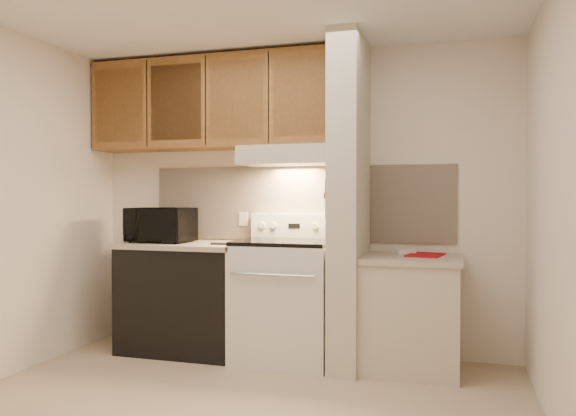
% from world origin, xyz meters
% --- Properties ---
extents(floor, '(3.60, 3.60, 0.00)m').
position_xyz_m(floor, '(0.00, 0.00, 0.00)').
color(floor, tan).
rests_on(floor, ground).
extents(wall_back, '(3.60, 2.50, 0.02)m').
position_xyz_m(wall_back, '(0.00, 1.50, 1.25)').
color(wall_back, '#F3E3CF').
rests_on(wall_back, floor).
extents(wall_right, '(0.02, 3.00, 2.50)m').
position_xyz_m(wall_right, '(1.80, 0.00, 1.25)').
color(wall_right, '#F3E3CF').
rests_on(wall_right, floor).
extents(backsplash, '(2.60, 0.02, 0.63)m').
position_xyz_m(backsplash, '(0.00, 1.49, 1.24)').
color(backsplash, beige).
rests_on(backsplash, wall_back).
extents(range_body, '(0.76, 0.65, 0.92)m').
position_xyz_m(range_body, '(0.00, 1.16, 0.46)').
color(range_body, silver).
rests_on(range_body, floor).
extents(oven_window, '(0.50, 0.01, 0.30)m').
position_xyz_m(oven_window, '(0.00, 0.84, 0.50)').
color(oven_window, black).
rests_on(oven_window, range_body).
extents(oven_handle, '(0.65, 0.02, 0.02)m').
position_xyz_m(oven_handle, '(0.00, 0.80, 0.72)').
color(oven_handle, silver).
rests_on(oven_handle, range_body).
extents(cooktop, '(0.74, 0.64, 0.03)m').
position_xyz_m(cooktop, '(0.00, 1.16, 0.94)').
color(cooktop, black).
rests_on(cooktop, range_body).
extents(range_backguard, '(0.76, 0.08, 0.20)m').
position_xyz_m(range_backguard, '(0.00, 1.44, 1.05)').
color(range_backguard, silver).
rests_on(range_backguard, range_body).
extents(range_display, '(0.10, 0.01, 0.04)m').
position_xyz_m(range_display, '(0.00, 1.40, 1.05)').
color(range_display, black).
rests_on(range_display, range_backguard).
extents(range_knob_left_outer, '(0.05, 0.02, 0.05)m').
position_xyz_m(range_knob_left_outer, '(-0.28, 1.40, 1.05)').
color(range_knob_left_outer, silver).
rests_on(range_knob_left_outer, range_backguard).
extents(range_knob_left_inner, '(0.05, 0.02, 0.05)m').
position_xyz_m(range_knob_left_inner, '(-0.18, 1.40, 1.05)').
color(range_knob_left_inner, silver).
rests_on(range_knob_left_inner, range_backguard).
extents(range_knob_right_inner, '(0.05, 0.02, 0.05)m').
position_xyz_m(range_knob_right_inner, '(0.18, 1.40, 1.05)').
color(range_knob_right_inner, silver).
rests_on(range_knob_right_inner, range_backguard).
extents(range_knob_right_outer, '(0.05, 0.02, 0.05)m').
position_xyz_m(range_knob_right_outer, '(0.28, 1.40, 1.05)').
color(range_knob_right_outer, silver).
rests_on(range_knob_right_outer, range_backguard).
extents(dishwasher_front, '(1.00, 0.63, 0.87)m').
position_xyz_m(dishwasher_front, '(-0.88, 1.17, 0.43)').
color(dishwasher_front, black).
rests_on(dishwasher_front, floor).
extents(left_countertop, '(1.04, 0.67, 0.04)m').
position_xyz_m(left_countertop, '(-0.88, 1.17, 0.89)').
color(left_countertop, '#BAA891').
rests_on(left_countertop, dishwasher_front).
extents(spoon_rest, '(0.22, 0.08, 0.01)m').
position_xyz_m(spoon_rest, '(-0.48, 1.05, 0.92)').
color(spoon_rest, black).
rests_on(spoon_rest, left_countertop).
extents(teal_jar, '(0.12, 0.12, 0.10)m').
position_xyz_m(teal_jar, '(-1.23, 1.39, 0.96)').
color(teal_jar, '#326E63').
rests_on(teal_jar, left_countertop).
extents(outlet, '(0.08, 0.01, 0.12)m').
position_xyz_m(outlet, '(-0.48, 1.48, 1.10)').
color(outlet, beige).
rests_on(outlet, backsplash).
extents(microwave, '(0.53, 0.36, 0.29)m').
position_xyz_m(microwave, '(-1.10, 1.15, 1.05)').
color(microwave, black).
rests_on(microwave, left_countertop).
extents(partition_pillar, '(0.22, 0.70, 2.50)m').
position_xyz_m(partition_pillar, '(0.51, 1.15, 1.25)').
color(partition_pillar, beige).
rests_on(partition_pillar, floor).
extents(pillar_trim, '(0.01, 0.70, 0.04)m').
position_xyz_m(pillar_trim, '(0.39, 1.15, 1.30)').
color(pillar_trim, brown).
rests_on(pillar_trim, partition_pillar).
extents(knife_strip, '(0.02, 0.42, 0.04)m').
position_xyz_m(knife_strip, '(0.39, 1.10, 1.32)').
color(knife_strip, black).
rests_on(knife_strip, partition_pillar).
extents(knife_blade_a, '(0.01, 0.03, 0.16)m').
position_xyz_m(knife_blade_a, '(0.38, 0.93, 1.22)').
color(knife_blade_a, silver).
rests_on(knife_blade_a, knife_strip).
extents(knife_handle_a, '(0.02, 0.02, 0.10)m').
position_xyz_m(knife_handle_a, '(0.38, 0.94, 1.37)').
color(knife_handle_a, black).
rests_on(knife_handle_a, knife_strip).
extents(knife_blade_b, '(0.01, 0.04, 0.18)m').
position_xyz_m(knife_blade_b, '(0.38, 1.03, 1.21)').
color(knife_blade_b, silver).
rests_on(knife_blade_b, knife_strip).
extents(knife_handle_b, '(0.02, 0.02, 0.10)m').
position_xyz_m(knife_handle_b, '(0.38, 1.02, 1.37)').
color(knife_handle_b, black).
rests_on(knife_handle_b, knife_strip).
extents(knife_blade_c, '(0.01, 0.04, 0.20)m').
position_xyz_m(knife_blade_c, '(0.38, 1.09, 1.20)').
color(knife_blade_c, silver).
rests_on(knife_blade_c, knife_strip).
extents(knife_handle_c, '(0.02, 0.02, 0.10)m').
position_xyz_m(knife_handle_c, '(0.38, 1.11, 1.37)').
color(knife_handle_c, black).
rests_on(knife_handle_c, knife_strip).
extents(knife_blade_d, '(0.01, 0.04, 0.16)m').
position_xyz_m(knife_blade_d, '(0.38, 1.19, 1.22)').
color(knife_blade_d, silver).
rests_on(knife_blade_d, knife_strip).
extents(knife_handle_d, '(0.02, 0.02, 0.10)m').
position_xyz_m(knife_handle_d, '(0.38, 1.17, 1.37)').
color(knife_handle_d, black).
rests_on(knife_handle_d, knife_strip).
extents(knife_blade_e, '(0.01, 0.04, 0.18)m').
position_xyz_m(knife_blade_e, '(0.38, 1.27, 1.21)').
color(knife_blade_e, silver).
rests_on(knife_blade_e, knife_strip).
extents(knife_handle_e, '(0.02, 0.02, 0.10)m').
position_xyz_m(knife_handle_e, '(0.38, 1.26, 1.37)').
color(knife_handle_e, black).
rests_on(knife_handle_e, knife_strip).
extents(oven_mitt, '(0.03, 0.10, 0.25)m').
position_xyz_m(oven_mitt, '(0.38, 1.32, 1.13)').
color(oven_mitt, slate).
rests_on(oven_mitt, partition_pillar).
extents(right_cab_base, '(0.70, 0.60, 0.81)m').
position_xyz_m(right_cab_base, '(0.97, 1.15, 0.40)').
color(right_cab_base, beige).
rests_on(right_cab_base, floor).
extents(right_countertop, '(0.74, 0.64, 0.04)m').
position_xyz_m(right_countertop, '(0.97, 1.15, 0.83)').
color(right_countertop, '#BAA891').
rests_on(right_countertop, right_cab_base).
extents(red_folder, '(0.30, 0.37, 0.01)m').
position_xyz_m(red_folder, '(1.07, 1.25, 0.86)').
color(red_folder, '#A80912').
rests_on(red_folder, right_countertop).
extents(white_box, '(0.16, 0.14, 0.04)m').
position_xyz_m(white_box, '(0.92, 1.33, 0.87)').
color(white_box, white).
rests_on(white_box, right_countertop).
extents(range_hood, '(0.78, 0.44, 0.15)m').
position_xyz_m(range_hood, '(0.00, 1.28, 1.62)').
color(range_hood, beige).
rests_on(range_hood, upper_cabinets).
extents(hood_lip, '(0.78, 0.04, 0.06)m').
position_xyz_m(hood_lip, '(0.00, 1.07, 1.58)').
color(hood_lip, beige).
rests_on(hood_lip, range_hood).
extents(upper_cabinets, '(2.18, 0.33, 0.77)m').
position_xyz_m(upper_cabinets, '(-0.69, 1.32, 2.08)').
color(upper_cabinets, brown).
rests_on(upper_cabinets, wall_back).
extents(cab_door_a, '(0.46, 0.01, 0.63)m').
position_xyz_m(cab_door_a, '(-1.51, 1.17, 2.08)').
color(cab_door_a, brown).
rests_on(cab_door_a, upper_cabinets).
extents(cab_gap_a, '(0.01, 0.01, 0.73)m').
position_xyz_m(cab_gap_a, '(-1.23, 1.16, 2.08)').
color(cab_gap_a, black).
rests_on(cab_gap_a, upper_cabinets).
extents(cab_door_b, '(0.46, 0.01, 0.63)m').
position_xyz_m(cab_door_b, '(-0.96, 1.17, 2.08)').
color(cab_door_b, brown).
rests_on(cab_door_b, upper_cabinets).
extents(cab_gap_b, '(0.01, 0.01, 0.73)m').
position_xyz_m(cab_gap_b, '(-0.69, 1.16, 2.08)').
color(cab_gap_b, black).
rests_on(cab_gap_b, upper_cabinets).
extents(cab_door_c, '(0.46, 0.01, 0.63)m').
position_xyz_m(cab_door_c, '(-0.42, 1.17, 2.08)').
color(cab_door_c, brown).
rests_on(cab_door_c, upper_cabinets).
extents(cab_gap_c, '(0.01, 0.01, 0.73)m').
position_xyz_m(cab_gap_c, '(-0.14, 1.16, 2.08)').
color(cab_gap_c, black).
rests_on(cab_gap_c, upper_cabinets).
extents(cab_door_d, '(0.46, 0.01, 0.63)m').
position_xyz_m(cab_door_d, '(0.13, 1.17, 2.08)').
color(cab_door_d, brown).
rests_on(cab_door_d, upper_cabinets).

